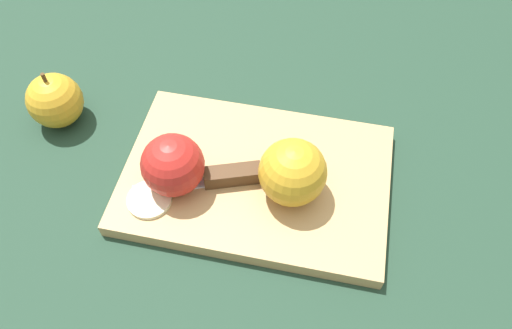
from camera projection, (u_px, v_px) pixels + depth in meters
The scene contains 7 objects.
ground_plane at pixel (256, 183), 0.62m from camera, with size 4.00×4.00×0.00m, color #1E3828.
cutting_board at pixel (256, 178), 0.61m from camera, with size 0.35×0.27×0.02m.
apple_half_left at pixel (293, 172), 0.56m from camera, with size 0.08×0.08×0.08m.
apple_half_right at pixel (173, 165), 0.57m from camera, with size 0.07×0.07×0.07m.
knife at pixel (226, 176), 0.59m from camera, with size 0.14×0.09×0.02m.
apple_slice at pixel (149, 199), 0.58m from camera, with size 0.05×0.05×0.00m.
apple_whole at pixel (56, 99), 0.66m from camera, with size 0.07×0.07×0.08m.
Camera 1 is at (-0.13, 0.32, 0.52)m, focal length 35.00 mm.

